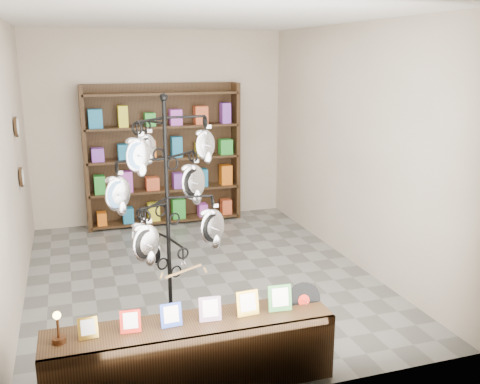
% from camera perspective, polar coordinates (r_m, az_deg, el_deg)
% --- Properties ---
extents(ground, '(5.00, 5.00, 0.00)m').
position_cam_1_polar(ground, '(6.62, -4.31, -8.88)').
color(ground, slate).
rests_on(ground, ground).
extents(room_envelope, '(5.00, 5.00, 5.00)m').
position_cam_1_polar(room_envelope, '(6.13, -4.63, 7.23)').
color(room_envelope, '#C4B39E').
rests_on(room_envelope, ground).
extents(display_tree, '(1.25, 1.25, 2.28)m').
position_cam_1_polar(display_tree, '(5.00, -7.78, -0.69)').
color(display_tree, black).
rests_on(display_tree, ground).
extents(front_shelf, '(2.29, 0.50, 0.81)m').
position_cam_1_polar(front_shelf, '(4.48, -5.16, -16.88)').
color(front_shelf, black).
rests_on(front_shelf, ground).
extents(back_shelving, '(2.42, 0.36, 2.20)m').
position_cam_1_polar(back_shelving, '(8.48, -8.16, 3.47)').
color(back_shelving, black).
rests_on(back_shelving, ground).
extents(wall_clocks, '(0.03, 0.24, 0.84)m').
position_cam_1_polar(wall_clocks, '(6.83, -22.52, 3.94)').
color(wall_clocks, black).
rests_on(wall_clocks, ground).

